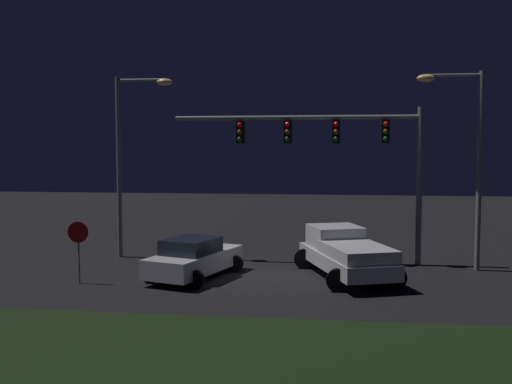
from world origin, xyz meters
name	(u,v)px	position (x,y,z in m)	size (l,w,h in m)	color
ground_plane	(260,277)	(0.00, 0.00, 0.00)	(80.00, 80.00, 0.00)	black
grass_median	(217,353)	(0.00, -8.28, 0.05)	(22.69, 5.56, 0.10)	black
pickup_truck	(345,251)	(3.15, 0.41, 1.00)	(4.03, 5.76, 1.80)	#B7B7BC
car_sedan	(194,258)	(-2.42, -0.40, 0.74)	(3.31, 4.74, 1.51)	#B7B7BC
traffic_signal_gantry	(337,143)	(2.86, 3.06, 5.03)	(10.32, 0.56, 6.50)	slate
street_lamp_left	(130,144)	(-6.12, 3.30, 5.01)	(2.56, 0.44, 7.92)	slate
street_lamp_right	(466,145)	(7.86, 2.30, 4.94)	(2.56, 0.44, 7.80)	slate
stop_sign	(78,240)	(-6.26, -1.84, 1.56)	(0.76, 0.08, 2.23)	slate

